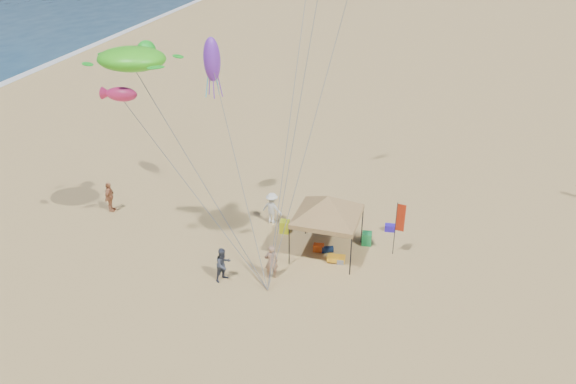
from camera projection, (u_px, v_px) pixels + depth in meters
name	position (u px, v px, depth m)	size (l,w,h in m)	color
ground	(276.00, 299.00, 25.30)	(280.00, 280.00, 0.00)	tan
canopy_tent	(328.00, 198.00, 27.27)	(6.22, 6.22, 3.86)	black
feather_flag	(399.00, 221.00, 27.67)	(0.45, 0.12, 3.01)	black
cooler_red	(319.00, 248.00, 28.80)	(0.54, 0.38, 0.38)	#CC4510
cooler_blue	(390.00, 228.00, 30.63)	(0.54, 0.38, 0.38)	#2A16B8
bag_navy	(327.00, 249.00, 28.67)	(0.36, 0.36, 0.60)	#0D1D3B
bag_orange	(309.00, 219.00, 31.54)	(0.36, 0.36, 0.60)	#C5780A
chair_green	(367.00, 238.00, 29.32)	(0.50, 0.50, 0.70)	#198940
chair_yellow	(285.00, 226.00, 30.44)	(0.50, 0.50, 0.70)	#DBF11A
crate_grey	(340.00, 261.00, 27.78)	(0.34, 0.30, 0.28)	gray
beach_cart	(336.00, 258.00, 27.89)	(0.90, 0.50, 0.24)	#FFAF1C
person_near_a	(271.00, 262.00, 26.39)	(0.66, 0.43, 1.81)	#A2795D
person_near_b	(223.00, 265.00, 26.22)	(0.85, 0.66, 1.75)	#343947
person_near_c	(272.00, 208.00, 31.12)	(1.20, 0.69, 1.86)	silver
person_far_a	(110.00, 197.00, 32.37)	(1.07, 0.45, 1.83)	#B26C44
turtle_kite	(132.00, 59.00, 24.17)	(3.09, 2.47, 1.03)	#3CCC1C
fish_kite	(122.00, 94.00, 26.89)	(1.59, 0.79, 0.71)	#FF2C72
squid_kite	(212.00, 59.00, 29.49)	(0.92, 0.92, 2.40)	purple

